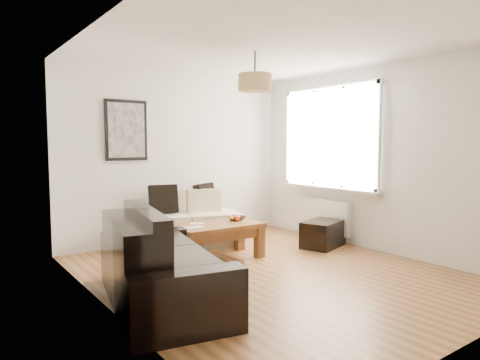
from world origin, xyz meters
TOP-DOWN VIEW (x-y plane):
  - floor at (0.00, 0.00)m, footprint 4.50×4.50m
  - ceiling at (0.00, 0.00)m, footprint 3.80×4.50m
  - wall_back at (0.00, 2.25)m, footprint 3.80×0.04m
  - wall_front at (0.00, -2.25)m, footprint 3.80×0.04m
  - wall_left at (-1.90, 0.00)m, footprint 0.04×4.50m
  - wall_right at (1.90, 0.00)m, footprint 0.04×4.50m
  - window_bay at (1.86, 0.80)m, footprint 0.14×1.90m
  - radiator at (1.82, 0.80)m, footprint 0.10×0.90m
  - poster at (-0.85, 2.22)m, footprint 0.62×0.04m
  - pendant_shade at (0.00, 0.30)m, footprint 0.40×0.40m
  - loveseat_cream at (-0.10, 1.78)m, footprint 1.69×1.25m
  - sofa_leather at (-1.43, -0.12)m, footprint 1.30×2.04m
  - coffee_table at (-0.15, 0.88)m, footprint 1.16×0.66m
  - ottoman at (1.45, 0.53)m, footprint 0.77×0.61m
  - cushion_left at (-0.41, 1.96)m, footprint 0.44×0.23m
  - cushion_right at (0.32, 1.96)m, footprint 0.42×0.28m
  - fruit_bowl at (0.21, 0.95)m, footprint 0.23×0.23m
  - orange_a at (0.16, 0.88)m, footprint 0.08×0.08m
  - orange_b at (0.19, 0.94)m, footprint 0.11×0.11m
  - orange_c at (0.09, 0.92)m, footprint 0.06×0.06m
  - papers at (-0.53, 0.84)m, footprint 0.24×0.18m

SIDE VIEW (x-z plane):
  - floor at x=0.00m, z-range 0.00..0.00m
  - ottoman at x=1.45m, z-range 0.00..0.38m
  - coffee_table at x=-0.15m, z-range 0.00..0.46m
  - loveseat_cream at x=-0.10m, z-range 0.00..0.75m
  - radiator at x=1.82m, z-range 0.12..0.64m
  - sofa_leather at x=-1.43m, z-range 0.00..0.82m
  - papers at x=-0.53m, z-range 0.46..0.47m
  - fruit_bowl at x=0.21m, z-range 0.46..0.52m
  - orange_a at x=0.16m, z-range 0.47..0.54m
  - orange_b at x=0.19m, z-range 0.46..0.55m
  - orange_c at x=0.09m, z-range 0.47..0.54m
  - cushion_right at x=0.32m, z-range 0.49..0.89m
  - cushion_left at x=-0.41m, z-range 0.49..0.90m
  - wall_back at x=0.00m, z-range 0.00..2.60m
  - wall_front at x=0.00m, z-range 0.00..2.60m
  - wall_left at x=-1.90m, z-range 0.00..2.60m
  - wall_right at x=1.90m, z-range 0.00..2.60m
  - window_bay at x=1.86m, z-range 0.80..2.40m
  - poster at x=-0.85m, z-range 1.26..2.13m
  - pendant_shade at x=0.00m, z-range 2.13..2.33m
  - ceiling at x=0.00m, z-range 2.60..2.60m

